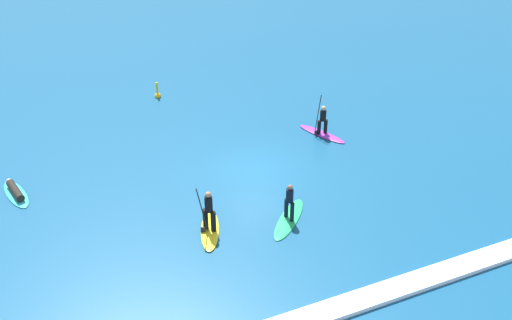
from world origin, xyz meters
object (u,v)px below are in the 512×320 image
(surfer_on_yellow_board, at_px, (209,222))
(surfer_on_teal_board, at_px, (15,192))
(surfer_on_purple_board, at_px, (322,127))
(marker_buoy, at_px, (158,95))
(surfer_on_green_board, at_px, (289,212))

(surfer_on_yellow_board, xyz_separation_m, surfer_on_teal_board, (-7.09, 5.90, -0.31))
(surfer_on_teal_board, bearing_deg, surfer_on_yellow_board, -142.96)
(surfer_on_purple_board, height_order, marker_buoy, surfer_on_purple_board)
(surfer_on_purple_board, relative_size, surfer_on_teal_board, 1.08)
(surfer_on_yellow_board, height_order, marker_buoy, surfer_on_yellow_board)
(surfer_on_yellow_board, distance_m, marker_buoy, 13.52)
(surfer_on_teal_board, xyz_separation_m, marker_buoy, (8.51, 7.54, 0.01))
(surfer_on_yellow_board, bearing_deg, surfer_on_green_board, 100.32)
(surfer_on_green_board, relative_size, surfer_on_yellow_board, 0.96)
(marker_buoy, bearing_deg, surfer_on_teal_board, -138.47)
(surfer_on_yellow_board, relative_size, marker_buoy, 2.67)
(surfer_on_purple_board, xyz_separation_m, marker_buoy, (-6.77, 8.03, -0.26))
(surfer_on_teal_board, distance_m, marker_buoy, 11.37)
(surfer_on_purple_board, bearing_deg, surfer_on_green_board, 117.41)
(surfer_on_green_board, height_order, surfer_on_yellow_board, surfer_on_yellow_board)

